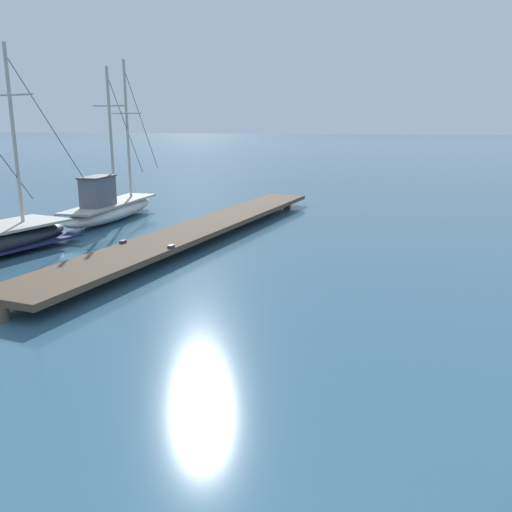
% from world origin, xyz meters
% --- Properties ---
extents(floating_dock, '(3.29, 17.34, 0.53)m').
position_xyz_m(floating_dock, '(-6.93, 16.17, 0.36)').
color(floating_dock, brown).
rests_on(floating_dock, ground).
extents(fishing_boat_1, '(2.00, 8.08, 6.33)m').
position_xyz_m(fishing_boat_1, '(-11.84, 18.16, 0.56)').
color(fishing_boat_1, silver).
rests_on(fishing_boat_1, ground).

